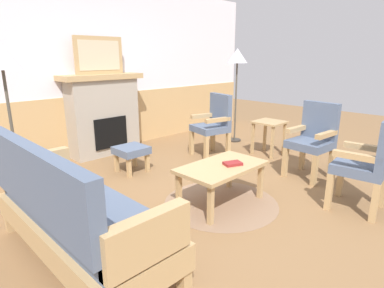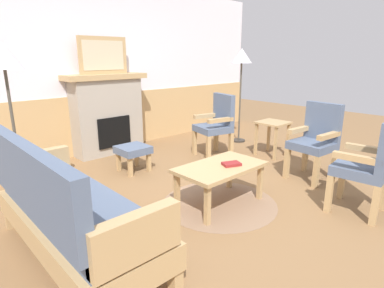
{
  "view_description": "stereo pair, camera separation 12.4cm",
  "coord_description": "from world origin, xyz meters",
  "px_view_note": "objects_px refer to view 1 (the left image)",
  "views": [
    {
      "loc": [
        -2.56,
        -2.2,
        1.56
      ],
      "look_at": [
        0.0,
        0.35,
        0.55
      ],
      "focal_mm": 29.77,
      "sensor_mm": 36.0,
      "label": 1
    },
    {
      "loc": [
        -2.47,
        -2.29,
        1.56
      ],
      "look_at": [
        0.0,
        0.35,
        0.55
      ],
      "focal_mm": 29.77,
      "sensor_mm": 36.0,
      "label": 2
    }
  ],
  "objects_px": {
    "side_table": "(269,128)",
    "floor_lamp_by_chairs": "(237,62)",
    "footstool": "(131,152)",
    "book_on_table": "(233,163)",
    "armchair_near_fireplace": "(314,137)",
    "coffee_table": "(222,170)",
    "fireplace": "(104,114)",
    "couch": "(75,213)",
    "armchair_front_left": "(369,161)",
    "armchair_by_window_left": "(214,122)",
    "framed_picture": "(99,55)",
    "floor_lamp_by_couch": "(2,67)"
  },
  "relations": [
    {
      "from": "side_table",
      "to": "floor_lamp_by_chairs",
      "type": "relative_size",
      "value": 0.33
    },
    {
      "from": "footstool",
      "to": "side_table",
      "type": "bearing_deg",
      "value": -23.81
    },
    {
      "from": "book_on_table",
      "to": "side_table",
      "type": "relative_size",
      "value": 0.34
    },
    {
      "from": "book_on_table",
      "to": "armchair_near_fireplace",
      "type": "bearing_deg",
      "value": -9.69
    },
    {
      "from": "coffee_table",
      "to": "footstool",
      "type": "distance_m",
      "value": 1.51
    },
    {
      "from": "fireplace",
      "to": "couch",
      "type": "bearing_deg",
      "value": -124.71
    },
    {
      "from": "couch",
      "to": "armchair_front_left",
      "type": "bearing_deg",
      "value": -27.83
    },
    {
      "from": "fireplace",
      "to": "footstool",
      "type": "xyz_separation_m",
      "value": [
        -0.2,
        -1.02,
        -0.37
      ]
    },
    {
      "from": "footstool",
      "to": "armchair_by_window_left",
      "type": "height_order",
      "value": "armchair_by_window_left"
    },
    {
      "from": "coffee_table",
      "to": "book_on_table",
      "type": "bearing_deg",
      "value": -40.86
    },
    {
      "from": "book_on_table",
      "to": "armchair_front_left",
      "type": "bearing_deg",
      "value": -51.92
    },
    {
      "from": "fireplace",
      "to": "coffee_table",
      "type": "bearing_deg",
      "value": -91.96
    },
    {
      "from": "framed_picture",
      "to": "floor_lamp_by_chairs",
      "type": "height_order",
      "value": "framed_picture"
    },
    {
      "from": "armchair_front_left",
      "to": "floor_lamp_by_chairs",
      "type": "relative_size",
      "value": 0.58
    },
    {
      "from": "armchair_near_fireplace",
      "to": "floor_lamp_by_chairs",
      "type": "bearing_deg",
      "value": 68.19
    },
    {
      "from": "armchair_near_fireplace",
      "to": "side_table",
      "type": "height_order",
      "value": "armchair_near_fireplace"
    },
    {
      "from": "book_on_table",
      "to": "floor_lamp_by_couch",
      "type": "height_order",
      "value": "floor_lamp_by_couch"
    },
    {
      "from": "floor_lamp_by_couch",
      "to": "armchair_by_window_left",
      "type": "bearing_deg",
      "value": -5.1
    },
    {
      "from": "framed_picture",
      "to": "book_on_table",
      "type": "distance_m",
      "value": 2.83
    },
    {
      "from": "framed_picture",
      "to": "armchair_by_window_left",
      "type": "relative_size",
      "value": 0.82
    },
    {
      "from": "coffee_table",
      "to": "armchair_front_left",
      "type": "relative_size",
      "value": 0.98
    },
    {
      "from": "book_on_table",
      "to": "armchair_front_left",
      "type": "xyz_separation_m",
      "value": [
        0.83,
        -1.06,
        0.08
      ]
    },
    {
      "from": "couch",
      "to": "footstool",
      "type": "height_order",
      "value": "couch"
    },
    {
      "from": "armchair_front_left",
      "to": "floor_lamp_by_chairs",
      "type": "xyz_separation_m",
      "value": [
        1.29,
        2.66,
        0.91
      ]
    },
    {
      "from": "armchair_by_window_left",
      "to": "floor_lamp_by_chairs",
      "type": "xyz_separation_m",
      "value": [
        0.95,
        0.3,
        0.91
      ]
    },
    {
      "from": "footstool",
      "to": "floor_lamp_by_chairs",
      "type": "xyz_separation_m",
      "value": [
        2.32,
        0.01,
        1.17
      ]
    },
    {
      "from": "fireplace",
      "to": "framed_picture",
      "type": "height_order",
      "value": "framed_picture"
    },
    {
      "from": "armchair_front_left",
      "to": "floor_lamp_by_couch",
      "type": "bearing_deg",
      "value": 133.42
    },
    {
      "from": "coffee_table",
      "to": "couch",
      "type": "bearing_deg",
      "value": 173.91
    },
    {
      "from": "armchair_near_fireplace",
      "to": "armchair_by_window_left",
      "type": "height_order",
      "value": "same"
    },
    {
      "from": "armchair_by_window_left",
      "to": "armchair_front_left",
      "type": "bearing_deg",
      "value": -98.17
    },
    {
      "from": "couch",
      "to": "armchair_by_window_left",
      "type": "height_order",
      "value": "same"
    },
    {
      "from": "fireplace",
      "to": "floor_lamp_by_couch",
      "type": "xyz_separation_m",
      "value": [
        -1.63,
        -1.06,
        0.8
      ]
    },
    {
      "from": "side_table",
      "to": "armchair_by_window_left",
      "type": "bearing_deg",
      "value": 137.35
    },
    {
      "from": "coffee_table",
      "to": "footstool",
      "type": "relative_size",
      "value": 2.4
    },
    {
      "from": "side_table",
      "to": "floor_lamp_by_couch",
      "type": "distance_m",
      "value": 3.71
    },
    {
      "from": "framed_picture",
      "to": "armchair_front_left",
      "type": "height_order",
      "value": "framed_picture"
    },
    {
      "from": "fireplace",
      "to": "armchair_by_window_left",
      "type": "bearing_deg",
      "value": -48.24
    },
    {
      "from": "book_on_table",
      "to": "armchair_by_window_left",
      "type": "relative_size",
      "value": 0.19
    },
    {
      "from": "armchair_by_window_left",
      "to": "framed_picture",
      "type": "bearing_deg",
      "value": 131.76
    },
    {
      "from": "armchair_near_fireplace",
      "to": "armchair_by_window_left",
      "type": "distance_m",
      "value": 1.54
    },
    {
      "from": "armchair_near_fireplace",
      "to": "armchair_front_left",
      "type": "distance_m",
      "value": 1.0
    },
    {
      "from": "footstool",
      "to": "armchair_near_fireplace",
      "type": "bearing_deg",
      "value": -48.84
    },
    {
      "from": "armchair_near_fireplace",
      "to": "floor_lamp_by_chairs",
      "type": "distance_m",
      "value": 2.17
    },
    {
      "from": "fireplace",
      "to": "couch",
      "type": "height_order",
      "value": "fireplace"
    },
    {
      "from": "book_on_table",
      "to": "floor_lamp_by_couch",
      "type": "xyz_separation_m",
      "value": [
        -1.63,
        1.54,
        1.0
      ]
    },
    {
      "from": "book_on_table",
      "to": "floor_lamp_by_chairs",
      "type": "relative_size",
      "value": 0.11
    },
    {
      "from": "footstool",
      "to": "floor_lamp_by_couch",
      "type": "distance_m",
      "value": 1.85
    },
    {
      "from": "framed_picture",
      "to": "side_table",
      "type": "relative_size",
      "value": 1.45
    },
    {
      "from": "coffee_table",
      "to": "armchair_front_left",
      "type": "height_order",
      "value": "armchair_front_left"
    }
  ]
}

